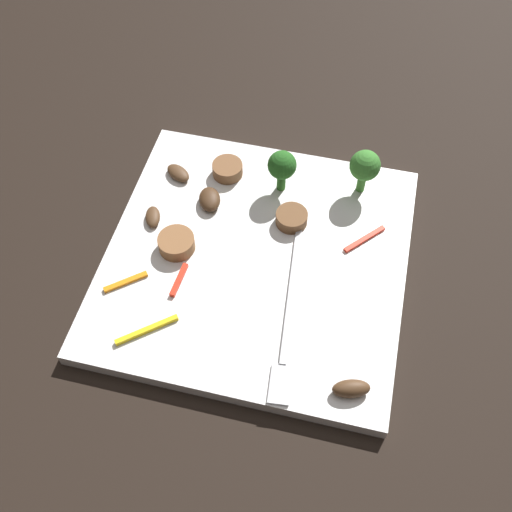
% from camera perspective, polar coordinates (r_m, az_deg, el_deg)
% --- Properties ---
extents(ground_plane, '(1.40, 1.40, 0.00)m').
position_cam_1_polar(ground_plane, '(0.59, 0.00, -0.80)').
color(ground_plane, black).
extents(plate, '(0.28, 0.28, 0.01)m').
position_cam_1_polar(plate, '(0.58, 0.00, -0.40)').
color(plate, white).
rests_on(plate, ground_plane).
extents(fork, '(0.18, 0.03, 0.00)m').
position_cam_1_polar(fork, '(0.54, 3.03, -6.32)').
color(fork, silver).
rests_on(fork, plate).
extents(broccoli_floret_0, '(0.03, 0.03, 0.05)m').
position_cam_1_polar(broccoli_floret_0, '(0.61, 10.27, 8.34)').
color(broccoli_floret_0, '#408630').
rests_on(broccoli_floret_0, plate).
extents(broccoli_floret_1, '(0.03, 0.03, 0.05)m').
position_cam_1_polar(broccoli_floret_1, '(0.60, 2.48, 8.50)').
color(broccoli_floret_1, '#296420').
rests_on(broccoli_floret_1, plate).
extents(sausage_slice_0, '(0.04, 0.04, 0.01)m').
position_cam_1_polar(sausage_slice_0, '(0.63, -2.72, 8.20)').
color(sausage_slice_0, brown).
rests_on(sausage_slice_0, plate).
extents(sausage_slice_1, '(0.04, 0.04, 0.01)m').
position_cam_1_polar(sausage_slice_1, '(0.58, -7.55, 1.21)').
color(sausage_slice_1, brown).
rests_on(sausage_slice_1, plate).
extents(sausage_slice_2, '(0.04, 0.04, 0.01)m').
position_cam_1_polar(sausage_slice_2, '(0.59, 3.39, 3.61)').
color(sausage_slice_2, brown).
rests_on(sausage_slice_2, plate).
extents(mushroom_0, '(0.04, 0.03, 0.01)m').
position_cam_1_polar(mushroom_0, '(0.61, -4.42, 5.39)').
color(mushroom_0, '#422B19').
rests_on(mushroom_0, plate).
extents(mushroom_1, '(0.03, 0.03, 0.01)m').
position_cam_1_polar(mushroom_1, '(0.64, -7.38, 7.81)').
color(mushroom_1, '#4C331E').
rests_on(mushroom_1, plate).
extents(mushroom_2, '(0.02, 0.04, 0.01)m').
position_cam_1_polar(mushroom_2, '(0.51, 9.00, -12.31)').
color(mushroom_2, '#4C331E').
rests_on(mushroom_2, plate).
extents(mushroom_3, '(0.03, 0.02, 0.01)m').
position_cam_1_polar(mushroom_3, '(0.61, -9.76, 3.68)').
color(mushroom_3, '#4C331E').
rests_on(mushroom_3, plate).
extents(pepper_strip_0, '(0.04, 0.01, 0.00)m').
position_cam_1_polar(pepper_strip_0, '(0.56, -7.31, -2.26)').
color(pepper_strip_0, red).
rests_on(pepper_strip_0, plate).
extents(pepper_strip_1, '(0.04, 0.05, 0.00)m').
position_cam_1_polar(pepper_strip_1, '(0.54, -10.31, -6.90)').
color(pepper_strip_1, yellow).
rests_on(pepper_strip_1, plate).
extents(pepper_strip_2, '(0.03, 0.04, 0.00)m').
position_cam_1_polar(pepper_strip_2, '(0.57, -12.24, -2.41)').
color(pepper_strip_2, orange).
rests_on(pepper_strip_2, plate).
extents(pepper_strip_3, '(0.04, 0.04, 0.00)m').
position_cam_1_polar(pepper_strip_3, '(0.59, 10.25, 1.60)').
color(pepper_strip_3, red).
rests_on(pepper_strip_3, plate).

